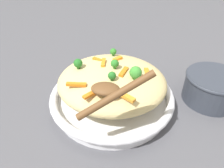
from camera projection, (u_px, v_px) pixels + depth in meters
The scene contains 18 objects.
ground_plane at pixel (112, 105), 0.53m from camera, with size 2.40×2.40×0.00m, color #4C4C51.
serving_bowl at pixel (112, 98), 0.52m from camera, with size 0.30×0.30×0.04m.
pasta_mound at pixel (112, 81), 0.49m from camera, with size 0.26×0.24×0.07m, color #D1BA7A.
carrot_piece_0 at pixel (76, 84), 0.42m from camera, with size 0.04×0.01×0.01m, color orange.
carrot_piece_1 at pixel (147, 74), 0.46m from camera, with size 0.04×0.01×0.01m, color orange.
carrot_piece_2 at pixel (124, 72), 0.45m from camera, with size 0.04×0.01×0.01m, color orange.
carrot_piece_3 at pixel (97, 59), 0.51m from camera, with size 0.02×0.01×0.01m, color orange.
carrot_piece_4 at pixel (127, 97), 0.39m from camera, with size 0.04×0.01×0.01m, color orange.
carrot_piece_5 at pixel (118, 59), 0.50m from camera, with size 0.02×0.01×0.01m, color orange.
carrot_piece_6 at pixel (92, 93), 0.40m from camera, with size 0.04×0.01×0.01m, color orange.
carrot_piece_7 at pixel (103, 63), 0.48m from camera, with size 0.04×0.01×0.01m, color orange.
broccoli_floret_0 at pixel (112, 76), 0.43m from camera, with size 0.02×0.02×0.02m.
broccoli_floret_1 at pixel (115, 64), 0.46m from camera, with size 0.02×0.02×0.02m.
broccoli_floret_2 at pixel (78, 63), 0.47m from camera, with size 0.02×0.02×0.02m.
broccoli_floret_3 at pixel (113, 52), 0.52m from camera, with size 0.02×0.02×0.02m.
broccoli_floret_4 at pixel (136, 73), 0.43m from camera, with size 0.03×0.03×0.03m.
serving_spoon at pixel (109, 91), 0.37m from camera, with size 0.12×0.11×0.08m.
companion_bowl at pixel (213, 86), 0.52m from camera, with size 0.14×0.14×0.08m.
Camera 1 is at (0.06, -0.39, 0.35)m, focal length 33.24 mm.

